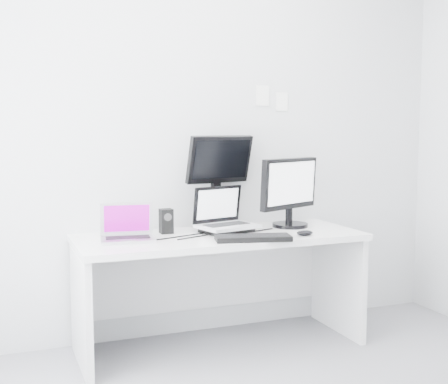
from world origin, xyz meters
The scene contains 11 objects.
back_wall centered at (0.00, 1.60, 1.35)m, with size 3.60×3.60×0.00m, color silver.
desk centered at (0.00, 1.25, 0.36)m, with size 1.80×0.70×0.73m, color white.
macbook centered at (-0.59, 1.23, 0.85)m, with size 0.32×0.24×0.24m, color #B4B4B9.
speaker centered at (-0.30, 1.41, 0.81)m, with size 0.08×0.08×0.16m, color black.
dell_laptop centered at (0.07, 1.30, 0.88)m, with size 0.36×0.28×0.30m, color silver.
rear_monitor centered at (0.09, 1.51, 1.05)m, with size 0.47×0.17×0.64m, color black.
samsung_monitor centered at (0.55, 1.35, 0.97)m, with size 0.53×0.24×0.48m, color black.
keyboard centered at (0.11, 0.99, 0.74)m, with size 0.45×0.16×0.03m, color black.
mouse centered at (0.48, 1.01, 0.75)m, with size 0.11×0.07×0.04m, color black.
wall_note_0 centered at (0.45, 1.59, 1.62)m, with size 0.10×0.00×0.14m, color white.
wall_note_1 centered at (0.60, 1.59, 1.58)m, with size 0.09×0.00×0.13m, color white.
Camera 1 is at (-1.34, -2.25, 1.40)m, focal length 48.41 mm.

